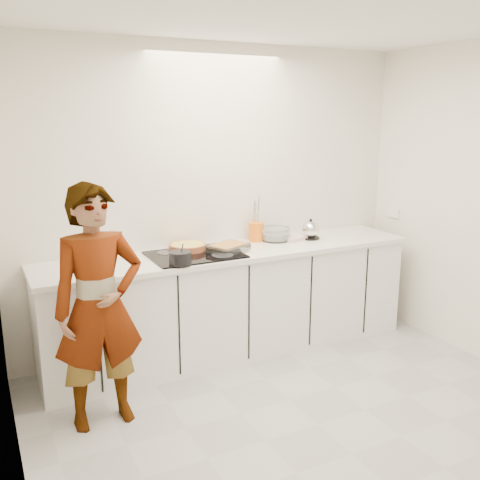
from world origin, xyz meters
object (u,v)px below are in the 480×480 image
tart_dish (188,246)px  saucepan (180,258)px  baking_dish (228,247)px  mixing_bowl (275,235)px  cook (99,307)px  hob (195,255)px  utensil_crock (256,232)px  kettle (310,230)px

tart_dish → saucepan: saucepan is taller
saucepan → baking_dish: saucepan is taller
tart_dish → baking_dish: bearing=-34.8°
mixing_bowl → cook: size_ratio=0.16×
hob → mixing_bowl: 0.86m
baking_dish → cook: size_ratio=0.23×
utensil_crock → tart_dish: bearing=-173.9°
tart_dish → utensil_crock: utensil_crock is taller
hob → tart_dish: tart_dish is taller
saucepan → cook: 0.78m
hob → utensil_crock: 0.72m
baking_dish → utensil_crock: 0.49m
tart_dish → cook: bearing=-141.6°
tart_dish → saucepan: (-0.21, -0.38, 0.02)m
mixing_bowl → cook: cook is taller
tart_dish → kettle: size_ratio=1.79×
hob → baking_dish: 0.28m
hob → cook: size_ratio=0.45×
tart_dish → kettle: bearing=-3.8°
tart_dish → baking_dish: baking_dish is taller
hob → saucepan: bearing=-132.8°
hob → baking_dish: bearing=-9.8°
hob → tart_dish: 0.15m
baking_dish → cook: cook is taller
hob → kettle: (1.16, 0.07, 0.07)m
hob → utensil_crock: (0.68, 0.22, 0.08)m
utensil_crock → kettle: bearing=-17.4°
hob → saucepan: saucepan is taller
mixing_bowl → baking_dish: bearing=-160.0°
hob → mixing_bowl: mixing_bowl is taller
kettle → hob: bearing=-176.6°
saucepan → cook: (-0.69, -0.33, -0.17)m
kettle → cook: bearing=-163.0°
mixing_bowl → cook: 1.89m
tart_dish → utensil_crock: 0.69m
tart_dish → saucepan: bearing=-118.9°
tart_dish → baking_dish: 0.34m
saucepan → mixing_bowl: (1.05, 0.39, -0.01)m
baking_dish → utensil_crock: size_ratio=2.21×
baking_dish → kettle: size_ratio=1.92×
mixing_bowl → utensil_crock: size_ratio=1.53×
hob → utensil_crock: utensil_crock is taller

